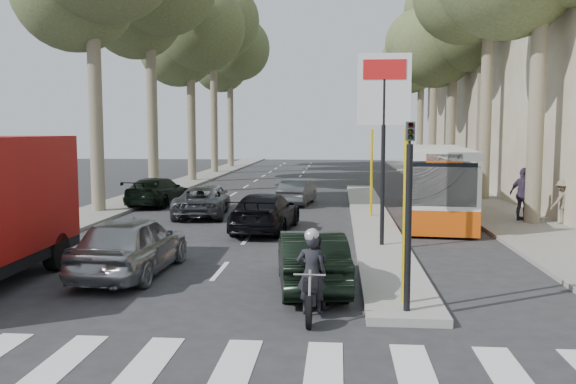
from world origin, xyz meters
name	(u,v)px	position (x,y,z in m)	size (l,w,h in m)	color
ground	(244,293)	(0.00, 0.00, 0.00)	(120.00, 120.00, 0.00)	#28282B
sidewalk_right	(447,186)	(8.60, 25.00, 0.06)	(3.20, 70.00, 0.12)	gray
median_left	(191,181)	(-8.00, 28.00, 0.06)	(2.40, 64.00, 0.12)	gray
traffic_island	(371,218)	(3.25, 11.00, 0.08)	(1.50, 26.00, 0.16)	gray
building_far	(524,68)	(15.50, 34.00, 8.00)	(11.00, 20.00, 16.00)	#B7A88E
billboard	(384,121)	(3.25, 5.00, 3.70)	(1.50, 12.10, 5.60)	yellow
traffic_light_island	(409,184)	(3.25, -1.50, 2.49)	(0.16, 0.41, 3.60)	black
tree_l_c	(192,31)	(-7.77, 28.11, 10.04)	(7.40, 7.20, 13.71)	#6B604C
tree_l_d	(215,25)	(-7.87, 36.11, 11.76)	(7.40, 7.20, 15.66)	#6B604C
tree_l_e	(231,51)	(-7.97, 44.11, 10.73)	(7.40, 7.20, 14.49)	#6B604C
tree_r_c	(455,28)	(9.03, 26.11, 9.69)	(7.40, 7.20, 13.32)	#6B604C
tree_r_d	(437,27)	(9.13, 34.11, 11.07)	(7.40, 7.20, 14.88)	#6B604C
tree_r_e	(423,50)	(9.23, 42.11, 10.38)	(7.40, 7.20, 14.10)	#6B604C
silver_hatchback	(131,245)	(-2.92, 1.42, 0.74)	(1.74, 4.33, 1.48)	#97999F
dark_hatchback	(311,259)	(1.40, 0.57, 0.64)	(1.36, 3.89, 1.28)	black
queue_car_a	(202,202)	(-3.50, 11.44, 0.60)	(1.98, 4.28, 1.19)	#45484C
queue_car_b	(265,212)	(-0.50, 7.99, 0.66)	(1.85, 4.55, 1.32)	black
queue_car_c	(210,197)	(-3.50, 13.00, 0.61)	(1.45, 3.60, 1.23)	#A9ADB1
queue_car_d	(297,192)	(0.08, 15.66, 0.58)	(1.24, 3.55, 1.17)	#4A4E52
queue_car_e	(158,191)	(-6.30, 14.79, 0.65)	(1.81, 4.46, 1.29)	black
city_bus	(435,180)	(5.84, 12.05, 1.47)	(3.43, 10.79, 2.79)	#D34B0B
motorcycle	(312,274)	(1.50, -1.29, 0.75)	(0.70, 1.94, 1.65)	black
pedestrian_near	(524,194)	(8.79, 10.42, 1.10)	(1.15, 0.56, 1.97)	#3E324B
pedestrian_far	(563,202)	(10.00, 9.85, 0.91)	(1.02, 0.45, 1.59)	#6D6352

